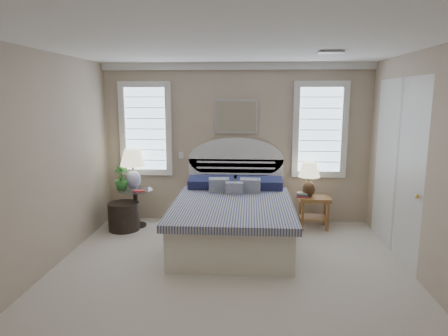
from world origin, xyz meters
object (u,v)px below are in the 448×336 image
floor_pot (124,216)px  lamp_left (133,164)px  lamp_right (309,176)px  side_table_left (136,204)px  bed (233,216)px  nightstand_right (314,205)px

floor_pot → lamp_left: lamp_left is taller
lamp_left → lamp_right: (2.90, 0.04, -0.16)m
side_table_left → lamp_left: lamp_left is taller
lamp_right → side_table_left: bearing=-177.6°
bed → lamp_left: size_ratio=3.39×
bed → nightstand_right: size_ratio=4.29×
bed → floor_pot: bearing=167.6°
side_table_left → nightstand_right: size_ratio=1.19×
side_table_left → lamp_right: (2.85, 0.12, 0.49)m
bed → side_table_left: bearing=160.3°
lamp_left → lamp_right: bearing=0.8°
side_table_left → lamp_left: size_ratio=0.94×
side_table_left → lamp_right: size_ratio=1.10×
lamp_left → lamp_right: lamp_left is taller
lamp_left → lamp_right: size_ratio=1.17×
bed → lamp_left: bearing=158.4°
floor_pot → side_table_left: bearing=52.8°
side_table_left → nightstand_right: side_table_left is taller
floor_pot → lamp_left: size_ratio=0.74×
floor_pot → lamp_left: bearing=70.3°
side_table_left → floor_pot: side_table_left is taller
nightstand_right → floor_pot: 3.12m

